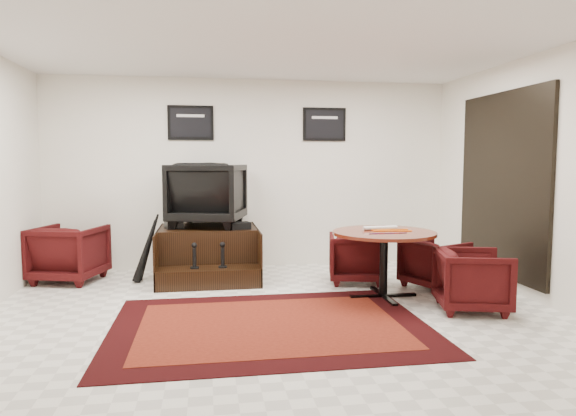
% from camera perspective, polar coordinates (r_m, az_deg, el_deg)
% --- Properties ---
extents(ground, '(6.00, 6.00, 0.00)m').
position_cam_1_polar(ground, '(5.49, -1.49, -11.64)').
color(ground, white).
rests_on(ground, ground).
extents(room_shell, '(6.02, 5.02, 2.81)m').
position_cam_1_polar(room_shell, '(5.45, 2.58, 7.24)').
color(room_shell, white).
rests_on(room_shell, ground).
extents(area_rug, '(3.04, 2.28, 0.01)m').
position_cam_1_polar(area_rug, '(5.11, -1.99, -12.89)').
color(area_rug, black).
rests_on(area_rug, ground).
extents(shine_podium, '(1.33, 1.37, 0.69)m').
position_cam_1_polar(shine_podium, '(7.18, -8.83, -5.08)').
color(shine_podium, black).
rests_on(shine_podium, ground).
extents(shine_chair, '(1.15, 1.11, 0.98)m').
position_cam_1_polar(shine_chair, '(7.21, -8.94, 1.85)').
color(shine_chair, black).
rests_on(shine_chair, shine_podium).
extents(shoes_pair, '(0.27, 0.30, 0.09)m').
position_cam_1_polar(shoes_pair, '(7.11, -12.58, -1.85)').
color(shoes_pair, black).
rests_on(shoes_pair, shine_podium).
extents(polish_kit, '(0.30, 0.24, 0.09)m').
position_cam_1_polar(polish_kit, '(6.89, -5.39, -1.97)').
color(polish_kit, black).
rests_on(polish_kit, shine_podium).
extents(umbrella_black, '(0.32, 0.12, 0.86)m').
position_cam_1_polar(umbrella_black, '(7.00, -15.53, -4.53)').
color(umbrella_black, black).
rests_on(umbrella_black, ground).
extents(umbrella_hooked, '(0.34, 0.13, 0.92)m').
position_cam_1_polar(umbrella_hooked, '(7.13, -15.31, -4.10)').
color(umbrella_hooked, black).
rests_on(umbrella_hooked, ground).
extents(armchair_side, '(0.98, 0.94, 0.82)m').
position_cam_1_polar(armchair_side, '(7.41, -23.14, -4.36)').
color(armchair_side, black).
rests_on(armchair_side, ground).
extents(meeting_table, '(1.19, 1.19, 0.78)m').
position_cam_1_polar(meeting_table, '(6.07, 10.63, -3.44)').
color(meeting_table, '#411709').
rests_on(meeting_table, ground).
extents(table_chair_back, '(0.82, 0.78, 0.71)m').
position_cam_1_polar(table_chair_back, '(6.84, 7.59, -5.23)').
color(table_chair_back, black).
rests_on(table_chair_back, ground).
extents(table_chair_window, '(0.83, 0.85, 0.68)m').
position_cam_1_polar(table_chair_window, '(6.76, 15.98, -5.68)').
color(table_chair_window, black).
rests_on(table_chair_window, ground).
extents(table_chair_corner, '(0.81, 0.84, 0.72)m').
position_cam_1_polar(table_chair_corner, '(5.85, 19.81, -7.25)').
color(table_chair_corner, black).
rests_on(table_chair_corner, ground).
extents(paper_roll, '(0.42, 0.07, 0.05)m').
position_cam_1_polar(paper_roll, '(6.17, 10.19, -2.19)').
color(paper_roll, silver).
rests_on(paper_roll, meeting_table).
extents(table_clutter, '(0.57, 0.30, 0.01)m').
position_cam_1_polar(table_clutter, '(6.07, 11.32, -2.51)').
color(table_clutter, orange).
rests_on(table_clutter, meeting_table).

